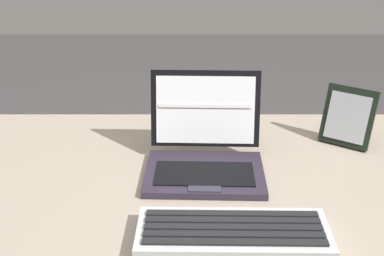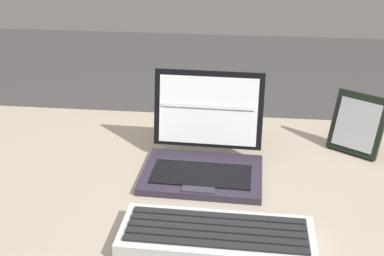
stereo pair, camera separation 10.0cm
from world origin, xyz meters
The scene contains 4 objects.
desk centered at (0.00, 0.00, 0.63)m, with size 1.39×0.67×0.74m.
laptop_front centered at (0.02, 0.04, 0.78)m, with size 0.26×0.23×0.20m.
external_keyboard centered at (0.06, -0.21, 0.75)m, with size 0.33×0.13×0.03m.
photo_frame centered at (0.36, 0.16, 0.81)m, with size 0.13×0.11×0.14m.
Camera 2 is at (0.09, -0.87, 1.27)m, focal length 44.95 mm.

